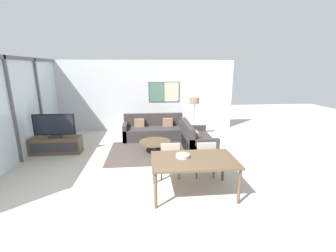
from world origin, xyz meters
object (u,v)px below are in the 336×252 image
at_px(sofa_side, 195,141).
at_px(dining_chair_centre, 205,157).
at_px(tv_console, 57,145).
at_px(floor_lamp, 194,104).
at_px(television, 54,126).
at_px(dining_chair_left, 170,157).
at_px(dining_table, 194,162).
at_px(fruit_bowl, 183,156).
at_px(coffee_table, 155,144).
at_px(sofa_main, 154,131).

height_order(sofa_side, dining_chair_centre, dining_chair_centre).
bearing_deg(tv_console, floor_lamp, 16.11).
distance_m(television, dining_chair_left, 3.73).
height_order(sofa_side, dining_table, sofa_side).
bearing_deg(dining_table, floor_lamp, 78.21).
relative_size(fruit_bowl, floor_lamp, 0.19).
relative_size(dining_chair_left, fruit_bowl, 3.11).
bearing_deg(sofa_side, fruit_bowl, 161.69).
xyz_separation_m(sofa_side, dining_chair_centre, (-0.16, -1.74, 0.21)).
bearing_deg(coffee_table, tv_console, 176.51).
relative_size(tv_console, coffee_table, 1.48).
distance_m(television, dining_table, 4.44).
distance_m(sofa_main, floor_lamp, 1.76).
relative_size(tv_console, fruit_bowl, 5.06).
distance_m(dining_table, floor_lamp, 3.97).
bearing_deg(dining_chair_centre, sofa_main, 109.34).
bearing_deg(television, fruit_bowl, -35.80).
bearing_deg(coffee_table, sofa_side, 2.11).
xyz_separation_m(dining_chair_left, dining_chair_centre, (0.81, -0.02, 0.00)).
height_order(tv_console, dining_chair_left, dining_chair_left).
relative_size(coffee_table, fruit_bowl, 3.41).
bearing_deg(dining_chair_centre, television, 155.03).
xyz_separation_m(sofa_main, floor_lamp, (1.48, 0.06, 0.95)).
bearing_deg(television, dining_table, -35.37).
height_order(sofa_main, dining_table, sofa_main).
xyz_separation_m(sofa_main, fruit_bowl, (0.48, -3.68, 0.50)).
bearing_deg(floor_lamp, tv_console, -163.89).
xyz_separation_m(sofa_main, coffee_table, (0.00, -1.40, -0.03)).
bearing_deg(sofa_main, tv_console, -157.51).
height_order(coffee_table, dining_chair_centre, dining_chair_centre).
height_order(tv_console, fruit_bowl, fruit_bowl).
relative_size(dining_chair_left, dining_chair_centre, 1.00).
bearing_deg(sofa_side, floor_lamp, -9.49).
relative_size(dining_chair_centre, fruit_bowl, 3.11).
bearing_deg(fruit_bowl, television, 144.20).
relative_size(tv_console, sofa_main, 0.66).
relative_size(dining_chair_left, floor_lamp, 0.60).
distance_m(dining_chair_left, dining_chair_centre, 0.81).
distance_m(coffee_table, dining_chair_centre, 2.03).
height_order(television, sofa_main, television).
xyz_separation_m(television, coffee_table, (2.94, -0.18, -0.59)).
height_order(sofa_main, dining_chair_left, dining_chair_left).
bearing_deg(sofa_main, sofa_side, -47.30).
bearing_deg(fruit_bowl, dining_chair_left, 108.23).
bearing_deg(tv_console, dining_chair_left, -29.94).
bearing_deg(sofa_side, sofa_main, 42.70).
relative_size(coffee_table, dining_chair_left, 1.09).
distance_m(dining_chair_left, floor_lamp, 3.43).
xyz_separation_m(dining_table, dining_chair_left, (-0.41, 0.72, -0.18)).
bearing_deg(television, floor_lamp, 16.10).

